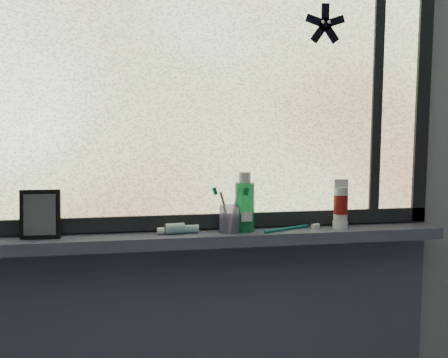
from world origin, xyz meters
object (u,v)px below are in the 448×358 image
vanity_mirror (40,214)px  mouthwash_bottle (245,202)px  cream_tube (341,202)px  toothbrush_cup (230,219)px

vanity_mirror → mouthwash_bottle: 0.66m
mouthwash_bottle → cream_tube: size_ratio=1.36×
cream_tube → vanity_mirror: bearing=179.5°
toothbrush_cup → mouthwash_bottle: 0.08m
vanity_mirror → mouthwash_bottle: size_ratio=0.94×
mouthwash_bottle → cream_tube: bearing=-0.9°
toothbrush_cup → cream_tube: 0.40m
mouthwash_bottle → cream_tube: (0.34, -0.01, -0.01)m
toothbrush_cup → cream_tube: bearing=0.7°
toothbrush_cup → cream_tube: (0.39, 0.00, 0.05)m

